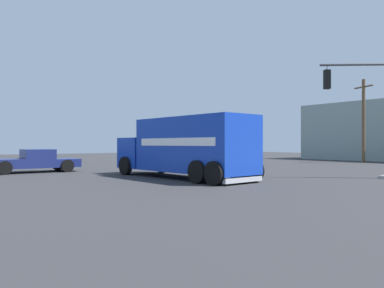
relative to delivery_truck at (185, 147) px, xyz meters
name	(u,v)px	position (x,y,z in m)	size (l,w,h in m)	color
ground_plane	(179,176)	(-1.09, 0.42, -1.56)	(100.00, 100.00, 0.00)	#2B2B2D
delivery_truck	(185,147)	(0.00, 0.00, 0.00)	(8.71, 3.22, 2.99)	#1438AD
traffic_light_primary	(373,99)	(5.77, 7.35, 2.36)	(2.62, 3.08, 5.76)	#38383D
pickup_navy	(34,160)	(-8.59, -4.92, -0.83)	(2.39, 5.26, 1.38)	navy
utility_pole	(364,119)	(-2.73, 22.35, 2.40)	(2.12, 0.81, 7.64)	brown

